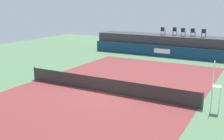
% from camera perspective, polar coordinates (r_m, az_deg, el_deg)
% --- Properties ---
extents(ground_plane, '(48.00, 48.00, 0.00)m').
position_cam_1_polar(ground_plane, '(20.43, 2.77, -2.33)').
color(ground_plane, '#4C704C').
extents(court_inner, '(12.00, 22.00, 0.00)m').
position_cam_1_polar(court_inner, '(17.90, -1.51, -4.65)').
color(court_inner, maroon).
rests_on(court_inner, ground).
extents(sponsor_wall, '(18.00, 0.22, 1.20)m').
position_cam_1_polar(sponsor_wall, '(29.85, 11.77, 3.72)').
color(sponsor_wall, navy).
rests_on(sponsor_wall, ground).
extents(spectator_platform, '(18.00, 2.80, 2.20)m').
position_cam_1_polar(spectator_platform, '(31.48, 12.82, 5.09)').
color(spectator_platform, '#38383D').
rests_on(spectator_platform, ground).
extents(spectator_chair_far_left, '(0.46, 0.46, 0.89)m').
position_cam_1_polar(spectator_chair_far_left, '(31.37, 10.62, 8.11)').
color(spectator_chair_far_left, '#1E232D').
rests_on(spectator_chair_far_left, spectator_platform).
extents(spectator_chair_left, '(0.47, 0.47, 0.89)m').
position_cam_1_polar(spectator_chair_left, '(31.44, 13.02, 8.00)').
color(spectator_chair_left, '#1E232D').
rests_on(spectator_chair_left, spectator_platform).
extents(spectator_chair_center, '(0.44, 0.44, 0.89)m').
position_cam_1_polar(spectator_chair_center, '(30.74, 14.70, 7.78)').
color(spectator_chair_center, '#1E232D').
rests_on(spectator_chair_center, spectator_platform).
extents(spectator_chair_right, '(0.48, 0.48, 0.89)m').
position_cam_1_polar(spectator_chair_right, '(30.61, 16.61, 7.64)').
color(spectator_chair_right, '#1E232D').
rests_on(spectator_chair_right, spectator_platform).
extents(spectator_chair_far_right, '(0.47, 0.47, 0.89)m').
position_cam_1_polar(spectator_chair_far_right, '(30.19, 18.68, 7.41)').
color(spectator_chair_far_right, '#1E232D').
rests_on(spectator_chair_far_right, spectator_platform).
extents(umpire_chair, '(0.47, 0.47, 2.76)m').
position_cam_1_polar(umpire_chair, '(15.29, 20.74, -2.58)').
color(umpire_chair, white).
rests_on(umpire_chair, ground).
extents(tennis_net, '(12.40, 0.02, 0.95)m').
position_cam_1_polar(tennis_net, '(17.76, -1.52, -3.20)').
color(tennis_net, '#2D2D2D').
rests_on(tennis_net, ground).
extents(net_post_near, '(0.10, 0.10, 1.00)m').
position_cam_1_polar(net_post_near, '(21.47, -15.92, -0.67)').
color(net_post_near, '#4C4C51').
rests_on(net_post_near, ground).
extents(net_post_far, '(0.10, 0.10, 1.00)m').
position_cam_1_polar(net_post_far, '(15.70, 18.50, -6.15)').
color(net_post_far, '#4C4C51').
rests_on(net_post_far, ground).
extents(tennis_ball, '(0.07, 0.07, 0.07)m').
position_cam_1_polar(tennis_ball, '(16.58, 0.31, -6.04)').
color(tennis_ball, '#D8EA33').
rests_on(tennis_ball, court_inner).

